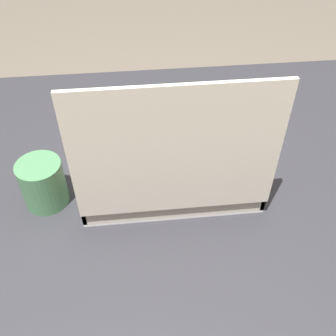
{
  "coord_description": "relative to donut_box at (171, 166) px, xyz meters",
  "views": [
    {
      "loc": [
        0.09,
        0.66,
        1.38
      ],
      "look_at": [
        0.02,
        0.04,
        0.78
      ],
      "focal_mm": 42.0,
      "sensor_mm": 36.0,
      "label": 1
    }
  ],
  "objects": [
    {
      "name": "donut_box",
      "position": [
        0.0,
        0.0,
        0.0
      ],
      "size": [
        0.36,
        0.27,
        0.31
      ],
      "color": "white",
      "rests_on": "dining_table"
    },
    {
      "name": "dining_table",
      "position": [
        -0.02,
        -0.07,
        -0.16
      ],
      "size": [
        1.18,
        0.86,
        0.77
      ],
      "color": "#2D2D33",
      "rests_on": "ground_plane"
    },
    {
      "name": "coffee_mug",
      "position": [
        0.26,
        0.02,
        -0.0
      ],
      "size": [
        0.09,
        0.09,
        0.1
      ],
      "color": "#4C8456",
      "rests_on": "dining_table"
    },
    {
      "name": "ground_plane",
      "position": [
        -0.02,
        -0.07,
        -0.82
      ],
      "size": [
        8.0,
        8.0,
        0.0
      ],
      "primitive_type": "plane",
      "color": "#6B6054"
    },
    {
      "name": "paper_napkin",
      "position": [
        -0.06,
        -0.27,
        -0.05
      ],
      "size": [
        0.14,
        0.11,
        0.01
      ],
      "color": "#CC4C47",
      "rests_on": "dining_table"
    }
  ]
}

